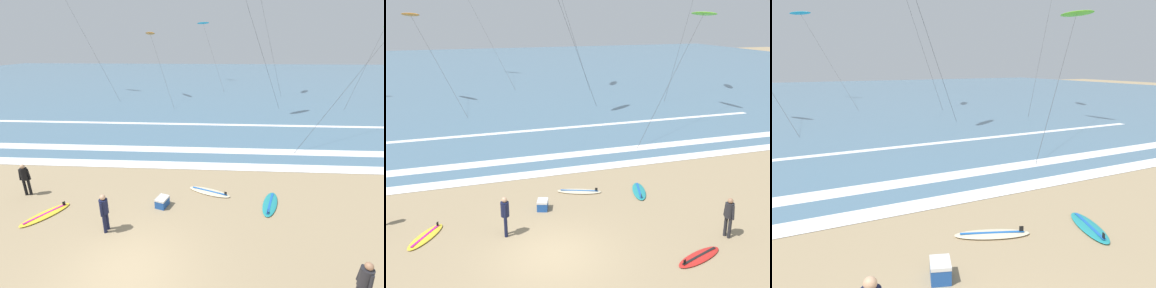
{
  "view_description": "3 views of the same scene",
  "coord_description": "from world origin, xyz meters",
  "views": [
    {
      "loc": [
        2.47,
        -6.28,
        6.77
      ],
      "look_at": [
        1.85,
        3.88,
        2.93
      ],
      "focal_mm": 24.61,
      "sensor_mm": 36.0,
      "label": 1
    },
    {
      "loc": [
        -3.3,
        -12.83,
        8.15
      ],
      "look_at": [
        2.7,
        5.32,
        2.3
      ],
      "focal_mm": 39.66,
      "sensor_mm": 36.0,
      "label": 2
    },
    {
      "loc": [
        -2.31,
        -3.06,
        4.67
      ],
      "look_at": [
        2.13,
        5.67,
        2.51
      ],
      "focal_mm": 34.38,
      "sensor_mm": 36.0,
      "label": 3
    }
  ],
  "objects": [
    {
      "name": "wave_foam_shoreline",
      "position": [
        -1.79,
        7.93,
        0.01
      ],
      "size": [
        48.38,
        1.02,
        0.01
      ],
      "primitive_type": "cube",
      "color": "white",
      "rests_on": "ocean_surface"
    },
    {
      "name": "ground_plane",
      "position": [
        0.0,
        0.0,
        0.0
      ],
      "size": [
        160.0,
        160.0,
        0.0
      ],
      "primitive_type": "plane",
      "color": "#9E8763"
    },
    {
      "name": "ocean_surface",
      "position": [
        0.0,
        52.53,
        0.01
      ],
      "size": [
        140.0,
        90.0,
        0.01
      ],
      "primitive_type": "cube",
      "color": "slate",
      "rests_on": "ground"
    },
    {
      "name": "surfboard_right_spare",
      "position": [
        -4.3,
        2.69,
        0.05
      ],
      "size": [
        1.65,
        2.08,
        0.25
      ],
      "color": "yellow",
      "rests_on": "ground"
    },
    {
      "name": "surfer_left_far",
      "position": [
        -1.35,
        1.89,
        0.96
      ],
      "size": [
        0.32,
        0.51,
        1.6
      ],
      "color": "#141938",
      "rests_on": "ground"
    },
    {
      "name": "surfer_mid_group",
      "position": [
        6.66,
        -0.86,
        0.96
      ],
      "size": [
        0.32,
        0.52,
        1.6
      ],
      "color": "#232328",
      "rests_on": "ground"
    },
    {
      "name": "kite_orange_low_near",
      "position": [
        -5.13,
        29.87,
        8.11
      ],
      "size": [
        5.06,
        9.11,
        8.38
      ],
      "color": "orange",
      "rests_on": "ground"
    },
    {
      "name": "surfboard_left_pile",
      "position": [
        5.37,
        4.06,
        0.05
      ],
      "size": [
        1.26,
        2.18,
        0.25
      ],
      "color": "teal",
      "rests_on": "ground"
    },
    {
      "name": "wave_foam_outer_break",
      "position": [
        -0.4,
        16.69,
        0.01
      ],
      "size": [
        44.21,
        0.55,
        0.01
      ],
      "primitive_type": "cube",
      "color": "white",
      "rests_on": "ocean_surface"
    },
    {
      "name": "surfboard_foreground_flat",
      "position": [
        2.64,
        4.95,
        0.05
      ],
      "size": [
        2.17,
        1.34,
        0.25
      ],
      "color": "beige",
      "rests_on": "ground"
    },
    {
      "name": "cooler_box",
      "position": [
        0.53,
        3.67,
        0.22
      ],
      "size": [
        0.62,
        0.73,
        0.44
      ],
      "color": "#1E4C9E",
      "rests_on": "ground"
    },
    {
      "name": "wave_foam_mid_break",
      "position": [
        1.59,
        10.44,
        0.01
      ],
      "size": [
        55.31,
        1.04,
        0.01
      ],
      "primitive_type": "cube",
      "color": "white",
      "rests_on": "ocean_surface"
    },
    {
      "name": "surfer_left_near",
      "position": [
        -6.06,
        4.23,
        0.96
      ],
      "size": [
        0.52,
        0.32,
        1.6
      ],
      "color": "black",
      "rests_on": "ground"
    },
    {
      "name": "kite_cyan_high_right",
      "position": [
        1.25,
        47.77,
        10.51
      ],
      "size": [
        5.08,
        14.83,
        10.82
      ],
      "color": "#23A8C6",
      "rests_on": "ground"
    }
  ]
}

